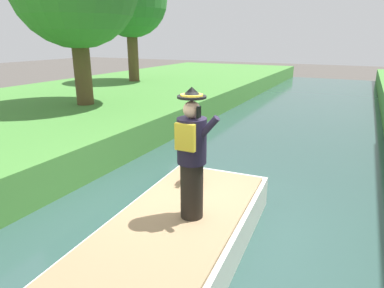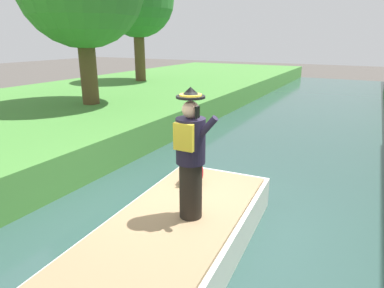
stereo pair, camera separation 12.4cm
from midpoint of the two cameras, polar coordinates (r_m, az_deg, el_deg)
ground_plane at (r=5.77m, az=1.58°, el=-15.50°), size 80.00×80.00×0.00m
canal_water at (r=5.75m, az=1.58°, el=-15.08°), size 5.94×48.00×0.10m
boat at (r=5.03m, az=-2.17°, el=-15.58°), size 2.06×4.31×0.61m
person_pirate at (r=4.53m, az=0.56°, el=-1.95°), size 0.61×0.42×1.85m
parrot_plush at (r=5.87m, az=0.75°, el=-4.40°), size 0.36×0.35×0.57m
tree_tall at (r=18.36m, az=-9.08°, el=22.97°), size 3.67×3.67×5.84m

